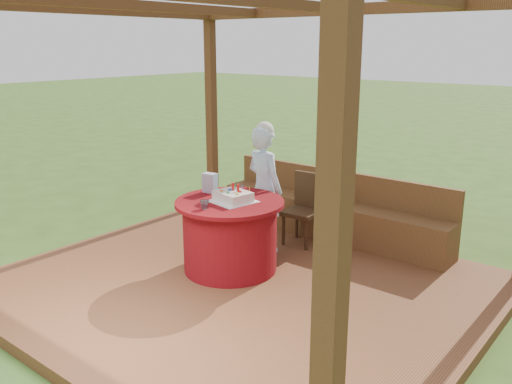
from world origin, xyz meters
TOP-DOWN VIEW (x-y plane):
  - ground at (0.00, 0.00)m, footprint 60.00×60.00m
  - deck at (0.00, 0.00)m, footprint 4.50×4.00m
  - pergola at (0.00, 0.00)m, footprint 4.50×4.00m
  - bench at (0.00, 1.72)m, footprint 3.00×0.42m
  - table at (-0.30, 0.19)m, footprint 1.12×1.12m
  - chair at (-0.15, 1.35)m, footprint 0.41×0.41m
  - elderly_woman at (-0.39, 0.88)m, footprint 0.59×0.45m
  - birthday_cake at (-0.25, 0.19)m, footprint 0.46×0.46m
  - gift_bag at (-0.67, 0.30)m, footprint 0.16×0.12m
  - drinking_glass at (-0.31, -0.16)m, footprint 0.12×0.12m

SIDE VIEW (x-z plane):
  - ground at x=0.00m, z-range 0.00..0.00m
  - deck at x=0.00m, z-range 0.00..0.12m
  - bench at x=0.00m, z-range -0.02..0.79m
  - table at x=-0.30m, z-range 0.13..0.87m
  - chair at x=-0.15m, z-range 0.15..0.98m
  - elderly_woman at x=-0.39m, z-range 0.12..1.59m
  - drinking_glass at x=-0.31m, z-range 0.87..0.95m
  - birthday_cake at x=-0.25m, z-range 0.83..1.01m
  - gift_bag at x=-0.67m, z-range 0.87..1.08m
  - pergola at x=0.00m, z-range 1.05..3.77m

